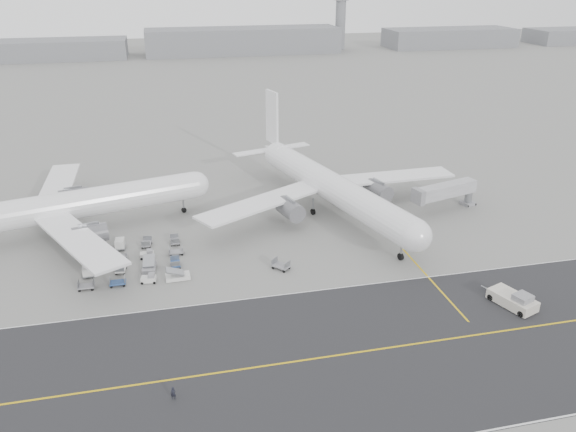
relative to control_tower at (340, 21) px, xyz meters
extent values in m
plane|color=gray|center=(-100.00, -265.00, -16.25)|extent=(700.00, 700.00, 0.00)
cube|color=#2A2A2D|center=(-95.00, -283.00, -16.24)|extent=(220.00, 32.00, 0.02)
cube|color=gold|center=(-95.00, -283.00, -16.22)|extent=(220.00, 0.30, 0.01)
cube|color=silver|center=(-95.00, -267.20, -16.22)|extent=(220.00, 0.25, 0.01)
cube|color=gold|center=(-70.00, -260.00, -16.23)|extent=(0.30, 40.00, 0.01)
cylinder|color=slate|center=(0.00, 0.00, -2.25)|extent=(6.00, 6.00, 28.00)
cylinder|color=white|center=(-126.67, -237.14, -10.75)|extent=(46.78, 16.60, 5.37)
sphere|color=white|center=(-103.94, -231.45, -10.75)|extent=(5.27, 5.27, 5.27)
cube|color=white|center=(-124.35, -251.14, -11.42)|extent=(17.14, 25.39, 0.45)
cube|color=white|center=(-131.22, -223.69, -11.42)|extent=(5.74, 25.73, 0.45)
cylinder|color=slate|center=(-123.21, -246.29, -12.76)|extent=(6.35, 4.62, 3.33)
cylinder|color=slate|center=(-127.93, -227.43, -12.76)|extent=(6.35, 4.62, 3.33)
cylinder|color=black|center=(-106.71, -232.14, -15.75)|extent=(1.11, 0.73, 1.01)
cylinder|color=black|center=(-127.56, -240.68, -15.75)|extent=(1.11, 0.73, 1.01)
cylinder|color=black|center=(-129.12, -234.43, -15.75)|extent=(1.11, 0.73, 1.01)
cylinder|color=gray|center=(-106.71, -232.14, -14.34)|extent=(0.36, 0.36, 2.82)
cylinder|color=white|center=(-77.76, -239.86, -10.45)|extent=(18.55, 49.13, 5.66)
sphere|color=white|center=(-71.21, -263.67, -10.45)|extent=(5.55, 5.55, 5.55)
cone|color=white|center=(-84.62, -214.88, -10.02)|extent=(7.47, 10.64, 5.10)
cube|color=white|center=(-84.78, -214.30, -2.20)|extent=(1.92, 5.36, 12.05)
cube|color=white|center=(-89.66, -215.33, -9.88)|extent=(9.43, 5.01, 0.25)
cube|color=white|center=(-80.07, -212.69, -9.88)|extent=(9.43, 5.01, 0.25)
cube|color=white|center=(-92.46, -242.65, -11.16)|extent=(26.58, 18.54, 0.45)
cube|color=white|center=(-63.70, -234.75, -11.16)|extent=(27.24, 6.67, 0.45)
cylinder|color=slate|center=(-87.32, -243.73, -12.57)|extent=(4.98, 6.74, 3.51)
cylinder|color=slate|center=(-67.57, -238.31, -12.57)|extent=(4.98, 6.74, 3.51)
cylinder|color=black|center=(-72.01, -260.77, -15.64)|extent=(0.81, 1.32, 1.23)
cylinder|color=black|center=(-81.52, -239.02, -15.64)|extent=(0.81, 1.32, 1.23)
cylinder|color=black|center=(-74.96, -237.22, -15.64)|extent=(0.81, 1.32, 1.23)
cylinder|color=gray|center=(-72.01, -260.77, -14.15)|extent=(0.36, 0.36, 2.97)
cube|color=beige|center=(-61.74, -277.54, -15.32)|extent=(5.40, 7.51, 1.53)
cube|color=gray|center=(-61.22, -278.98, -14.17)|extent=(3.01, 2.88, 0.99)
cylinder|color=gray|center=(-63.16, -273.63, -15.71)|extent=(1.13, 2.74, 0.18)
cylinder|color=black|center=(-62.18, -280.50, -15.76)|extent=(0.75, 1.08, 0.99)
cylinder|color=black|center=(-59.50, -279.53, -15.76)|extent=(0.75, 1.08, 0.99)
cylinder|color=black|center=(-63.97, -275.55, -15.76)|extent=(0.75, 1.08, 0.99)
cylinder|color=black|center=(-61.29, -274.58, -15.76)|extent=(0.75, 1.08, 0.99)
cylinder|color=gray|center=(-48.59, -241.22, -14.32)|extent=(1.55, 1.55, 3.88)
cube|color=gray|center=(-48.59, -241.22, -15.91)|extent=(3.10, 3.10, 0.68)
cube|color=#B7B7BC|center=(-55.13, -243.03, -11.80)|extent=(14.73, 6.49, 2.52)
cube|color=gray|center=(-61.85, -244.89, -11.80)|extent=(1.95, 3.30, 2.91)
cylinder|color=black|center=(-47.85, -239.91, -15.96)|extent=(0.44, 0.64, 0.58)
imported|color=black|center=(-110.91, -286.42, -15.41)|extent=(0.68, 0.51, 1.68)
camera|label=1|loc=(-109.29, -338.47, 29.14)|focal=35.00mm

